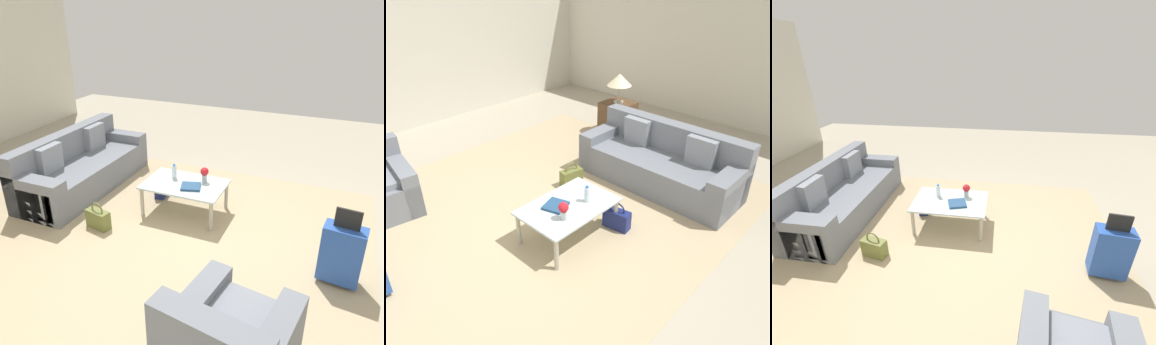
# 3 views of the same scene
# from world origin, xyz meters

# --- Properties ---
(ground_plane) EXTENTS (12.00, 12.00, 0.00)m
(ground_plane) POSITION_xyz_m (0.00, 0.00, 0.00)
(ground_plane) COLOR #A89E89
(wall_right) EXTENTS (0.12, 8.00, 3.10)m
(wall_right) POSITION_xyz_m (5.06, 0.00, 1.55)
(wall_right) COLOR beige
(wall_right) RESTS_ON ground
(area_rug) EXTENTS (5.20, 4.40, 0.01)m
(area_rug) POSITION_xyz_m (0.60, 0.20, 0.00)
(area_rug) COLOR tan
(area_rug) RESTS_ON ground
(couch) EXTENTS (0.87, 2.27, 0.85)m
(couch) POSITION_xyz_m (2.19, -0.60, 0.30)
(couch) COLOR slate
(couch) RESTS_ON ground
(coffee_table) EXTENTS (1.07, 0.71, 0.43)m
(coffee_table) POSITION_xyz_m (0.40, -0.50, 0.38)
(coffee_table) COLOR silver
(coffee_table) RESTS_ON ground
(water_bottle) EXTENTS (0.06, 0.06, 0.20)m
(water_bottle) POSITION_xyz_m (0.60, -0.60, 0.52)
(water_bottle) COLOR silver
(water_bottle) RESTS_ON coffee_table
(coffee_table_book) EXTENTS (0.31, 0.29, 0.03)m
(coffee_table_book) POSITION_xyz_m (0.28, -0.42, 0.44)
(coffee_table_book) COLOR navy
(coffee_table_book) RESTS_ON coffee_table
(flower_vase) EXTENTS (0.11, 0.11, 0.21)m
(flower_vase) POSITION_xyz_m (0.18, -0.65, 0.55)
(flower_vase) COLOR #B2B7BC
(flower_vase) RESTS_ON coffee_table
(side_table) EXTENTS (0.53, 0.53, 0.60)m
(side_table) POSITION_xyz_m (3.20, 1.00, 0.30)
(side_table) COLOR #513823
(side_table) RESTS_ON ground
(table_lamp) EXTENTS (0.44, 0.44, 0.52)m
(table_lamp) POSITION_xyz_m (3.20, 1.00, 1.00)
(table_lamp) COLOR #ADA899
(table_lamp) RESTS_ON side_table
(handbag_olive) EXTENTS (0.34, 0.20, 0.36)m
(handbag_olive) POSITION_xyz_m (1.25, 0.29, 0.13)
(handbag_olive) COLOR olive
(handbag_olive) RESTS_ON ground
(handbag_navy) EXTENTS (0.19, 0.34, 0.36)m
(handbag_navy) POSITION_xyz_m (0.91, -0.81, 0.13)
(handbag_navy) COLOR navy
(handbag_navy) RESTS_ON ground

